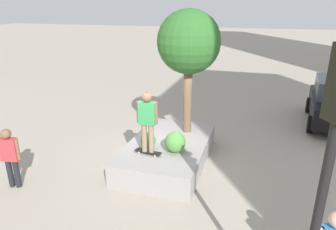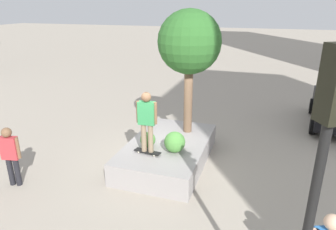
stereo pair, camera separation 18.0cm
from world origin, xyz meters
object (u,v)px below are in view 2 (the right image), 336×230
skateboard (148,152)px  skateboarder (147,118)px  planter_ledge (168,152)px  plaza_tree (189,43)px  traffic_light_corner (321,165)px  passerby_with_bag (10,153)px

skateboard → skateboarder: skateboarder is taller
skateboard → skateboarder: 1.03m
planter_ledge → plaza_tree: bearing=161.3°
traffic_light_corner → skateboard: bearing=-135.4°
skateboard → traffic_light_corner: traffic_light_corner is taller
planter_ledge → skateboard: size_ratio=4.66×
skateboarder → traffic_light_corner: (3.79, 3.73, 1.22)m
plaza_tree → skateboarder: (1.95, -0.67, -1.83)m
skateboarder → traffic_light_corner: 5.46m
passerby_with_bag → traffic_light_corner: bearing=73.2°
traffic_light_corner → passerby_with_bag: bearing=-106.8°
plaza_tree → planter_ledge: bearing=-18.7°
traffic_light_corner → plaza_tree: bearing=-151.9°
plaza_tree → skateboarder: size_ratio=2.24×
planter_ledge → skateboarder: skateboarder is taller
skateboarder → passerby_with_bag: (1.67, -3.27, -0.78)m
plaza_tree → traffic_light_corner: plaza_tree is taller
plaza_tree → skateboarder: bearing=-18.9°
plaza_tree → passerby_with_bag: size_ratio=2.32×
plaza_tree → traffic_light_corner: 6.53m
planter_ledge → traffic_light_corner: (4.70, 3.41, 2.64)m
skateboard → traffic_light_corner: size_ratio=0.19×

